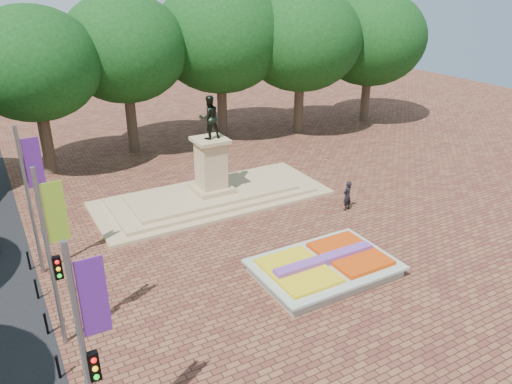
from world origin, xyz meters
TOP-DOWN VIEW (x-y plane):
  - ground at (0.00, 0.00)m, footprint 90.00×90.00m
  - flower_bed at (1.03, -2.00)m, footprint 6.30×4.30m
  - monument at (0.00, 8.00)m, footprint 14.00×6.00m
  - tree_row_back at (2.33, 18.00)m, footprint 44.80×8.80m
  - banner_poles at (-10.08, -1.31)m, footprint 0.88×11.17m
  - bollard_row at (-10.70, -1.50)m, footprint 0.12×13.12m
  - pedestrian at (6.22, 2.87)m, footprint 0.74×0.59m

SIDE VIEW (x-z plane):
  - ground at x=0.00m, z-range 0.00..0.00m
  - flower_bed at x=1.03m, z-range -0.08..0.83m
  - bollard_row at x=-10.70m, z-range 0.04..1.02m
  - monument at x=0.00m, z-range -2.32..4.09m
  - pedestrian at x=6.22m, z-range 0.00..1.78m
  - banner_poles at x=-10.08m, z-range 0.38..7.38m
  - tree_row_back at x=2.33m, z-range 1.46..11.89m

